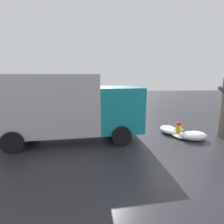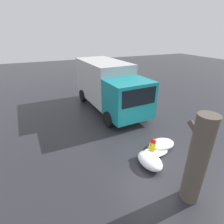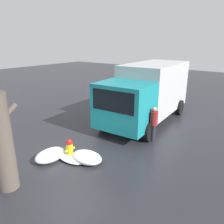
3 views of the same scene
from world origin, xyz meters
name	(u,v)px [view 1 (image 1 of 3)]	position (x,y,z in m)	size (l,w,h in m)	color
ground_plane	(178,137)	(0.00, 0.00, 0.00)	(60.00, 60.00, 0.00)	#28282D
fire_hydrant	(179,129)	(0.00, 0.00, 0.41)	(0.44, 0.35, 0.80)	yellow
delivery_truck	(66,106)	(5.64, -0.25, 1.70)	(6.99, 3.08, 3.15)	teal
pedestrian	(110,114)	(3.35, -1.80, 0.88)	(0.35, 0.35, 1.62)	#23232D
snow_pile_by_hydrant	(178,134)	(-0.04, -0.12, 0.09)	(0.70, 1.31, 0.18)	white
snow_pile_curbside	(169,130)	(0.22, -0.67, 0.19)	(0.85, 1.27, 0.37)	white
snow_pile_by_tree	(194,136)	(-0.54, 0.51, 0.22)	(1.26, 0.83, 0.43)	white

